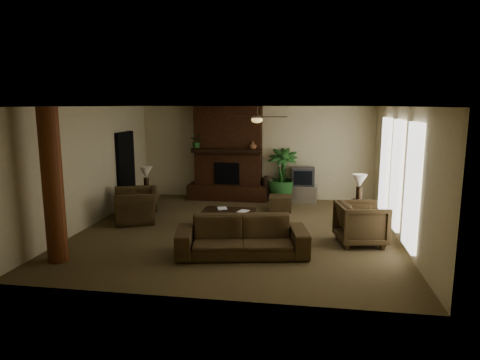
% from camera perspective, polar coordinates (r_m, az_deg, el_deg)
% --- Properties ---
extents(room_shell, '(7.00, 7.00, 7.00)m').
position_cam_1_polar(room_shell, '(9.41, -0.38, 1.37)').
color(room_shell, brown).
rests_on(room_shell, ground).
extents(fireplace, '(2.40, 0.70, 2.80)m').
position_cam_1_polar(fireplace, '(12.73, -1.60, 2.55)').
color(fireplace, '#482513').
rests_on(fireplace, ground).
extents(windows, '(0.08, 3.65, 2.35)m').
position_cam_1_polar(windows, '(9.70, 20.38, 0.70)').
color(windows, white).
rests_on(windows, ground).
extents(log_column, '(0.36, 0.36, 2.80)m').
position_cam_1_polar(log_column, '(8.24, -23.98, -0.77)').
color(log_column, brown).
rests_on(log_column, ground).
extents(doorway, '(0.10, 1.00, 2.10)m').
position_cam_1_polar(doorway, '(12.17, -15.16, 1.35)').
color(doorway, black).
rests_on(doorway, ground).
extents(ceiling_fan, '(1.35, 1.35, 0.37)m').
position_cam_1_polar(ceiling_fan, '(9.55, 2.30, 8.30)').
color(ceiling_fan, '#312415').
rests_on(ceiling_fan, ceiling).
extents(sofa, '(2.57, 1.17, 0.97)m').
position_cam_1_polar(sofa, '(8.07, 0.26, -6.80)').
color(sofa, '#45341D').
rests_on(sofa, ground).
extents(armchair_left, '(1.20, 1.41, 1.05)m').
position_cam_1_polar(armchair_left, '(10.68, -13.78, -2.65)').
color(armchair_left, '#45341D').
rests_on(armchair_left, ground).
extents(armchair_right, '(1.02, 1.07, 0.95)m').
position_cam_1_polar(armchair_right, '(9.03, 16.05, -5.41)').
color(armchair_right, '#45341D').
rests_on(armchair_right, ground).
extents(coffee_table, '(1.20, 0.70, 0.43)m').
position_cam_1_polar(coffee_table, '(9.79, -1.55, -4.43)').
color(coffee_table, black).
rests_on(coffee_table, ground).
extents(ottoman, '(0.62, 0.62, 0.40)m').
position_cam_1_polar(ottoman, '(11.49, 5.46, -3.17)').
color(ottoman, '#45341D').
rests_on(ottoman, ground).
extents(tv_stand, '(0.88, 0.55, 0.50)m').
position_cam_1_polar(tv_stand, '(12.60, 8.43, -1.81)').
color(tv_stand, silver).
rests_on(tv_stand, ground).
extents(tv, '(0.66, 0.54, 0.52)m').
position_cam_1_polar(tv, '(12.50, 8.52, 0.47)').
color(tv, '#333335').
rests_on(tv, tv_stand).
extents(floor_vase, '(0.34, 0.34, 0.77)m').
position_cam_1_polar(floor_vase, '(12.61, 3.75, -0.87)').
color(floor_vase, '#34271C').
rests_on(floor_vase, ground).
extents(floor_plant, '(0.94, 1.61, 0.88)m').
position_cam_1_polar(floor_plant, '(12.54, 5.68, -0.91)').
color(floor_plant, '#245221').
rests_on(floor_plant, ground).
extents(side_table_left, '(0.64, 0.64, 0.55)m').
position_cam_1_polar(side_table_left, '(11.72, -12.42, -2.72)').
color(side_table_left, black).
rests_on(side_table_left, ground).
extents(lamp_left, '(0.42, 0.42, 0.65)m').
position_cam_1_polar(lamp_left, '(11.60, -12.58, 0.80)').
color(lamp_left, '#312415').
rests_on(lamp_left, side_table_left).
extents(side_table_right, '(0.66, 0.66, 0.55)m').
position_cam_1_polar(side_table_right, '(10.59, 15.86, -4.24)').
color(side_table_right, black).
rests_on(side_table_right, ground).
extents(lamp_right, '(0.44, 0.44, 0.65)m').
position_cam_1_polar(lamp_right, '(10.47, 15.85, -0.34)').
color(lamp_right, '#312415').
rests_on(lamp_right, side_table_right).
extents(mantel_plant, '(0.47, 0.50, 0.33)m').
position_cam_1_polar(mantel_plant, '(12.62, -5.85, 5.04)').
color(mantel_plant, '#245221').
rests_on(mantel_plant, fireplace).
extents(mantel_vase, '(0.23, 0.24, 0.22)m').
position_cam_1_polar(mantel_vase, '(12.28, 1.76, 4.69)').
color(mantel_vase, brown).
rests_on(mantel_vase, fireplace).
extents(book_a, '(0.21, 0.09, 0.29)m').
position_cam_1_polar(book_a, '(9.83, -3.06, -3.16)').
color(book_a, '#999999').
rests_on(book_a, coffee_table).
extents(book_b, '(0.21, 0.08, 0.29)m').
position_cam_1_polar(book_b, '(9.63, -0.14, -3.43)').
color(book_b, '#999999').
rests_on(book_b, coffee_table).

